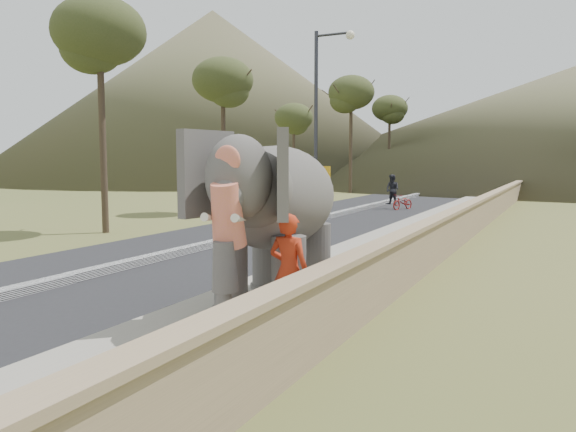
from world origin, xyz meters
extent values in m
plane|color=olive|center=(0.00, 0.00, 0.00)|extent=(160.00, 160.00, 0.00)
cube|color=black|center=(-5.00, 10.00, 0.01)|extent=(7.00, 120.00, 0.03)
cube|color=black|center=(-5.00, 10.00, 0.11)|extent=(0.35, 120.00, 0.22)
cube|color=#9E9687|center=(0.00, 10.00, 0.07)|extent=(3.00, 120.00, 0.15)
cube|color=tan|center=(1.65, 10.00, 0.55)|extent=(0.30, 120.00, 1.10)
cylinder|color=#2D2D32|center=(-5.00, 13.76, 4.00)|extent=(0.16, 0.16, 8.00)
cylinder|color=#2D2D32|center=(-4.20, 13.76, 7.80)|extent=(1.60, 0.10, 0.10)
sphere|color=#FFF2CC|center=(-3.50, 13.76, 7.70)|extent=(0.36, 0.36, 0.36)
cylinder|color=#2D2D33|center=(-4.50, 13.44, 1.00)|extent=(0.08, 0.08, 2.00)
cube|color=gold|center=(-4.50, 13.44, 2.10)|extent=(0.60, 0.05, 0.60)
cone|color=brown|center=(-38.00, 55.00, 11.00)|extent=(60.00, 60.00, 22.00)
cone|color=brown|center=(5.00, 70.00, 7.00)|extent=(80.00, 80.00, 14.00)
imported|color=#B32C13|center=(0.95, -0.75, 1.03)|extent=(0.64, 0.42, 1.76)
imported|color=maroon|center=(-3.13, 21.00, 0.41)|extent=(1.08, 1.65, 0.82)
imported|color=#222227|center=(-3.70, 21.00, 1.06)|extent=(0.96, 0.86, 1.62)
camera|label=1|loc=(4.68, -8.24, 2.73)|focal=35.00mm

